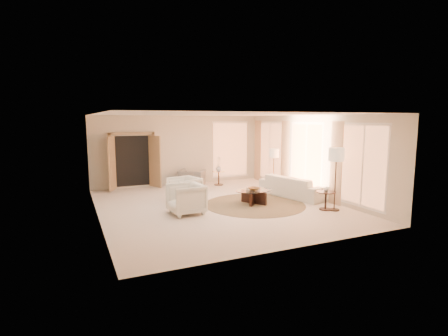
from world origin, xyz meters
name	(u,v)px	position (x,y,z in m)	size (l,w,h in m)	color
room	(217,161)	(0.00, 0.00, 1.40)	(7.04, 8.04, 2.83)	beige
windows_right	(307,157)	(3.45, 0.10, 1.35)	(0.10, 6.40, 2.40)	#FFA166
window_back_corner	(231,149)	(2.30, 3.95, 1.35)	(1.70, 0.10, 2.40)	#FFA166
curtains_right	(291,156)	(3.40, 1.00, 1.30)	(0.06, 5.20, 2.60)	tan
french_doors	(133,161)	(-1.90, 3.82, 1.07)	(1.95, 0.66, 2.16)	tan
area_rug	(255,204)	(1.11, -0.38, 0.01)	(3.15, 3.15, 0.01)	#3C301E
sofa	(294,186)	(2.90, 0.08, 0.36)	(2.47, 0.97, 0.72)	white
armchair_left	(184,189)	(-0.81, 0.84, 0.45)	(0.87, 0.81, 0.89)	white
armchair_right	(186,197)	(-1.19, -0.52, 0.47)	(0.92, 0.86, 0.94)	white
accent_chair	(192,175)	(0.33, 3.40, 0.43)	(0.97, 0.63, 0.85)	gray
coffee_table	(254,195)	(1.13, -0.28, 0.28)	(1.32, 1.32, 0.44)	black
end_table	(326,197)	(2.71, -1.78, 0.38)	(0.58, 0.58, 0.55)	black
side_table	(219,177)	(1.37, 3.09, 0.34)	(0.49, 0.49, 0.57)	#31231B
floor_lamp_near	(274,155)	(2.90, 1.39, 1.32)	(0.38, 0.38, 1.56)	#31231B
floor_lamp_far	(336,157)	(2.90, -1.95, 1.57)	(0.45, 0.45, 1.84)	#31231B
bowl	(254,189)	(1.13, -0.28, 0.48)	(0.34, 0.34, 0.08)	brown
end_vase	(326,189)	(2.71, -1.78, 0.62)	(0.15, 0.15, 0.15)	silver
side_vase	(219,168)	(1.37, 3.09, 0.70)	(0.25, 0.25, 0.27)	silver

